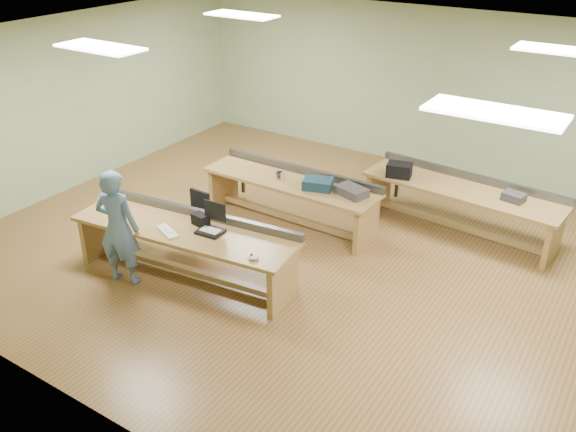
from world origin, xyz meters
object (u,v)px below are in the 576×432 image
object	(u,v)px
workbench_mid	(291,191)
workbench_front	(186,239)
parts_bin_teal	(318,184)
mug	(280,175)
camera_bag	(201,220)
drinks_can	(283,177)
task_chair	(195,225)
person	(118,227)
workbench_back	(462,198)
laptop_base	(210,232)
parts_bin_grey	(352,191)

from	to	relation	value
workbench_mid	workbench_front	bearing A→B (deg)	-98.11
parts_bin_teal	mug	world-z (taller)	parts_bin_teal
camera_bag	drinks_can	xyz separation A→B (m)	(0.11, 1.83, -0.02)
drinks_can	task_chair	bearing A→B (deg)	-121.84
workbench_mid	drinks_can	size ratio (longest dim) A/B	24.64
person	workbench_front	bearing A→B (deg)	-154.43
task_chair	mug	world-z (taller)	mug
workbench_back	task_chair	world-z (taller)	workbench_back
workbench_front	workbench_back	distance (m)	4.25
camera_bag	workbench_front	bearing A→B (deg)	-118.20
workbench_mid	laptop_base	distance (m)	2.05
workbench_front	parts_bin_teal	distance (m)	2.23
parts_bin_grey	person	bearing A→B (deg)	-127.38
parts_bin_teal	drinks_can	xyz separation A→B (m)	(-0.61, -0.04, -0.02)
task_chair	drinks_can	xyz separation A→B (m)	(0.77, 1.23, 0.52)
workbench_front	parts_bin_teal	size ratio (longest dim) A/B	7.54
workbench_back	parts_bin_grey	size ratio (longest dim) A/B	6.72
parts_bin_grey	camera_bag	bearing A→B (deg)	-123.24
workbench_mid	person	world-z (taller)	person
workbench_front	drinks_can	world-z (taller)	drinks_can
mug	drinks_can	world-z (taller)	drinks_can
workbench_mid	workbench_back	distance (m)	2.64
workbench_mid	parts_bin_grey	distance (m)	1.09
task_chair	parts_bin_teal	size ratio (longest dim) A/B	1.86
parts_bin_teal	camera_bag	bearing A→B (deg)	-111.19
person	task_chair	distance (m)	1.45
camera_bag	task_chair	size ratio (longest dim) A/B	0.29
workbench_mid	drinks_can	bearing A→B (deg)	-132.61
camera_bag	mug	size ratio (longest dim) A/B	1.96
parts_bin_grey	drinks_can	size ratio (longest dim) A/B	3.90
workbench_front	parts_bin_grey	bearing A→B (deg)	50.02
laptop_base	task_chair	size ratio (longest dim) A/B	0.42
workbench_mid	parts_bin_teal	xyz separation A→B (m)	(0.52, -0.06, 0.27)
mug	parts_bin_grey	bearing A→B (deg)	1.41
task_chair	drinks_can	world-z (taller)	drinks_can
laptop_base	mug	world-z (taller)	mug
workbench_mid	camera_bag	world-z (taller)	camera_bag
person	camera_bag	world-z (taller)	person
parts_bin_grey	mug	distance (m)	1.26
laptop_base	drinks_can	world-z (taller)	drinks_can
workbench_mid	person	distance (m)	2.87
parts_bin_teal	mug	xyz separation A→B (m)	(-0.72, 0.03, -0.03)
parts_bin_grey	mug	xyz separation A→B (m)	(-1.26, -0.03, -0.02)
workbench_front	laptop_base	size ratio (longest dim) A/B	9.74
mug	laptop_base	bearing A→B (deg)	-83.19
workbench_mid	camera_bag	distance (m)	1.96
workbench_back	task_chair	size ratio (longest dim) A/B	3.89
laptop_base	parts_bin_teal	size ratio (longest dim) A/B	0.77
workbench_front	parts_bin_teal	xyz separation A→B (m)	(0.86, 2.04, 0.26)
camera_bag	mug	distance (m)	1.90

